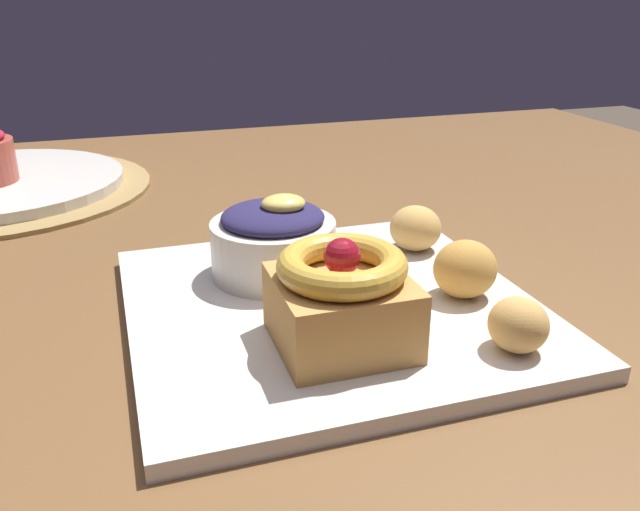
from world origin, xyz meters
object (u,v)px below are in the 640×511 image
object	(u,v)px
front_plate	(328,307)
fritter_middle	(415,228)
berry_ramekin	(274,240)
fritter_front	(518,325)
cake_slice	(342,298)
fritter_back	(465,269)

from	to	relation	value
front_plate	fritter_middle	xyz separation A→B (m)	(0.11, 0.07, 0.03)
berry_ramekin	fritter_middle	size ratio (longest dim) A/B	2.20
berry_ramekin	fritter_front	distance (m)	0.20
berry_ramekin	cake_slice	bearing A→B (deg)	-83.85
front_plate	fritter_middle	distance (m)	0.13
cake_slice	fritter_front	xyz separation A→B (m)	(0.10, -0.04, -0.02)
fritter_front	front_plate	bearing A→B (deg)	131.01
fritter_back	front_plate	bearing A→B (deg)	166.22
cake_slice	fritter_back	distance (m)	0.12
fritter_front	cake_slice	bearing A→B (deg)	158.31
front_plate	fritter_front	size ratio (longest dim) A/B	7.45
fritter_middle	fritter_back	distance (m)	0.10
front_plate	berry_ramekin	xyz separation A→B (m)	(-0.03, 0.06, 0.04)
front_plate	fritter_front	world-z (taller)	fritter_front
berry_ramekin	fritter_back	world-z (taller)	berry_ramekin
cake_slice	berry_ramekin	xyz separation A→B (m)	(-0.01, 0.12, -0.00)
cake_slice	fritter_front	world-z (taller)	cake_slice
fritter_front	fritter_back	xyz separation A→B (m)	(0.01, 0.08, 0.00)
cake_slice	fritter_back	bearing A→B (deg)	19.45
front_plate	cake_slice	distance (m)	0.08
front_plate	berry_ramekin	world-z (taller)	berry_ramekin
berry_ramekin	fritter_back	size ratio (longest dim) A/B	2.09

